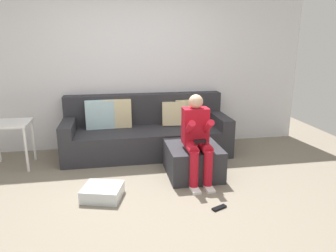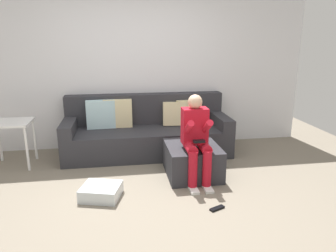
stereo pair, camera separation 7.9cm
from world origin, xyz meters
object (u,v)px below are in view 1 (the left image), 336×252
object	(u,v)px
ottoman	(193,160)
storage_bin	(103,192)
couch_sectional	(146,132)
remote_near_ottoman	(219,208)
side_table	(9,130)
person_seated	(197,136)

from	to	relation	value
ottoman	storage_bin	size ratio (longest dim) A/B	1.80
couch_sectional	remote_near_ottoman	distance (m)	1.99
storage_bin	remote_near_ottoman	bearing A→B (deg)	-20.67
couch_sectional	remote_near_ottoman	bearing A→B (deg)	-73.37
storage_bin	remote_near_ottoman	xyz separation A→B (m)	(1.21, -0.46, -0.06)
storage_bin	side_table	world-z (taller)	side_table
ottoman	remote_near_ottoman	world-z (taller)	ottoman
ottoman	person_seated	bearing A→B (deg)	-90.85
ottoman	remote_near_ottoman	xyz separation A→B (m)	(0.06, -0.91, -0.19)
couch_sectional	remote_near_ottoman	size ratio (longest dim) A/B	14.70
ottoman	storage_bin	world-z (taller)	ottoman
person_seated	storage_bin	bearing A→B (deg)	-167.22
ottoman	person_seated	world-z (taller)	person_seated
storage_bin	side_table	bearing A→B (deg)	137.15
couch_sectional	person_seated	bearing A→B (deg)	-66.66
couch_sectional	person_seated	size ratio (longest dim) A/B	2.30
person_seated	side_table	world-z (taller)	person_seated
couch_sectional	side_table	world-z (taller)	couch_sectional
couch_sectional	ottoman	xyz separation A→B (m)	(0.50, -0.97, -0.13)
ottoman	side_table	distance (m)	2.52
side_table	remote_near_ottoman	distance (m)	2.98
ottoman	remote_near_ottoman	bearing A→B (deg)	-86.41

